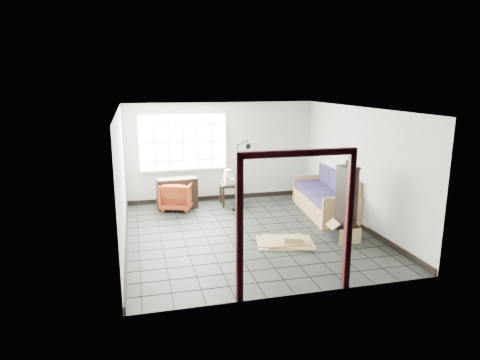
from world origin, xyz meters
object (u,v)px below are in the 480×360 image
object	(u,v)px
armchair	(177,194)
side_table	(230,187)
futon_sofa	(327,198)
tall_shelf	(346,203)

from	to	relation	value
armchair	side_table	xyz separation A→B (m)	(1.35, 0.05, 0.09)
armchair	side_table	bearing A→B (deg)	-157.56
futon_sofa	armchair	bearing A→B (deg)	166.23
futon_sofa	side_table	xyz separation A→B (m)	(-2.12, 1.26, 0.09)
futon_sofa	armchair	distance (m)	3.68
futon_sofa	armchair	xyz separation A→B (m)	(-3.47, 1.21, 0.01)
armchair	tall_shelf	world-z (taller)	tall_shelf
armchair	tall_shelf	xyz separation A→B (m)	(3.04, -2.95, 0.39)
tall_shelf	armchair	bearing A→B (deg)	131.47
futon_sofa	side_table	world-z (taller)	futon_sofa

